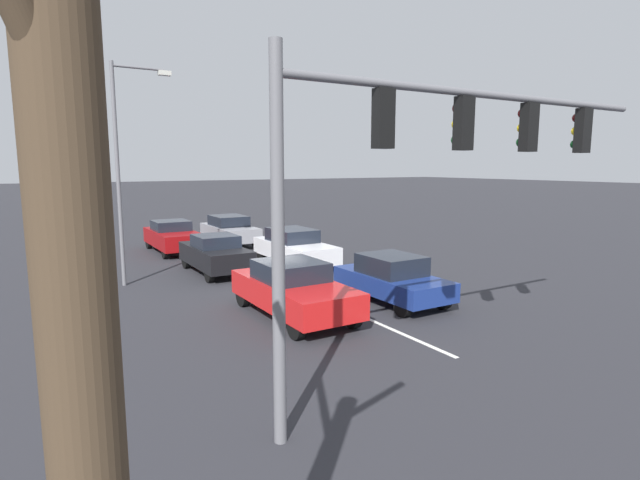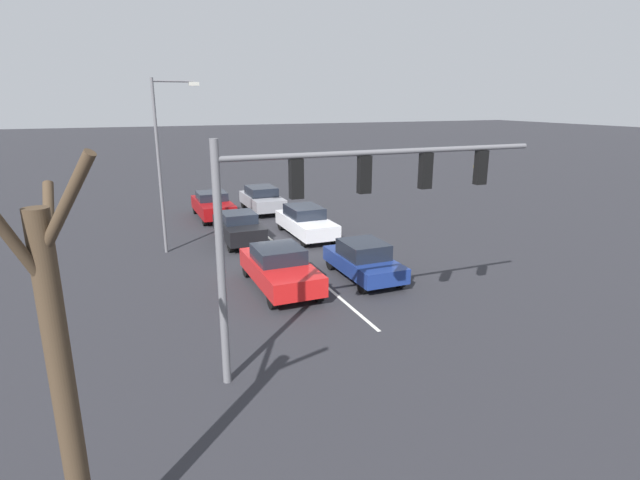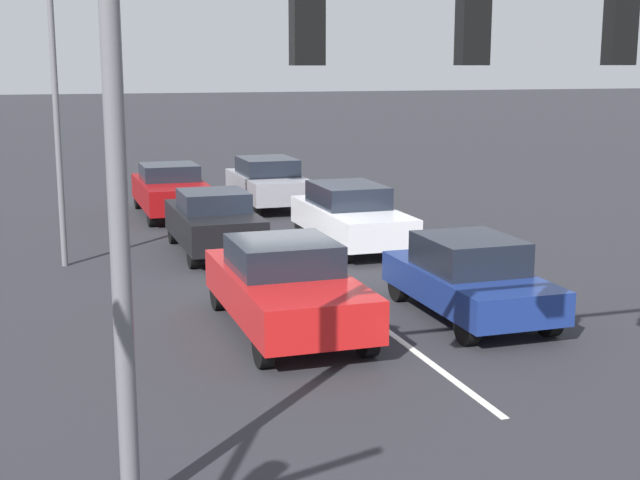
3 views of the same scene
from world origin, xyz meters
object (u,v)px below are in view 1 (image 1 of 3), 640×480
object	(u,v)px
car_red_midlane_front	(293,289)
bare_tree_near	(86,424)
car_navy_leftlane_front	(392,278)
car_gray_leftlane_third	(230,230)
street_lamp_right_shoulder	(124,159)
car_maroon_midlane_third	(173,236)
car_black_midlane_second	(215,254)
traffic_signal_gantry	(439,151)
car_white_leftlane_second	(294,247)

from	to	relation	value
car_red_midlane_front	bare_tree_near	xyz separation A→B (m)	(6.29, 9.97, 2.37)
car_navy_leftlane_front	car_gray_leftlane_third	distance (m)	13.35
car_red_midlane_front	bare_tree_near	world-z (taller)	bare_tree_near
street_lamp_right_shoulder	bare_tree_near	distance (m)	16.69
street_lamp_right_shoulder	car_gray_leftlane_third	bearing A→B (deg)	-133.29
car_red_midlane_front	bare_tree_near	size ratio (longest dim) A/B	0.73
car_gray_leftlane_third	car_maroon_midlane_third	size ratio (longest dim) A/B	0.96
car_red_midlane_front	car_maroon_midlane_third	xyz separation A→B (m)	(0.11, -12.52, -0.01)
car_gray_leftlane_third	bare_tree_near	xyz separation A→B (m)	(9.39, 23.08, 2.34)
car_maroon_midlane_third	bare_tree_near	distance (m)	23.45
bare_tree_near	street_lamp_right_shoulder	bearing A→B (deg)	-100.56
car_black_midlane_second	traffic_signal_gantry	world-z (taller)	traffic_signal_gantry
car_black_midlane_second	car_maroon_midlane_third	world-z (taller)	car_maroon_midlane_third
car_black_midlane_second	bare_tree_near	xyz separation A→B (m)	(6.35, 16.68, 2.39)
car_black_midlane_second	car_maroon_midlane_third	distance (m)	5.82
car_maroon_midlane_third	bare_tree_near	xyz separation A→B (m)	(6.19, 22.50, 2.39)
car_navy_leftlane_front	bare_tree_near	size ratio (longest dim) A/B	0.64
car_white_leftlane_second	car_black_midlane_second	xyz separation A→B (m)	(3.47, -0.18, -0.01)
bare_tree_near	car_red_midlane_front	bearing A→B (deg)	-122.25
car_navy_leftlane_front	bare_tree_near	xyz separation A→B (m)	(9.69, 9.74, 2.42)
car_white_leftlane_second	car_maroon_midlane_third	world-z (taller)	car_white_leftlane_second
car_red_midlane_front	traffic_signal_gantry	bearing A→B (deg)	89.13
car_white_leftlane_second	car_gray_leftlane_third	bearing A→B (deg)	-86.22
car_white_leftlane_second	traffic_signal_gantry	size ratio (longest dim) A/B	0.52
car_white_leftlane_second	bare_tree_near	size ratio (longest dim) A/B	0.74
bare_tree_near	car_maroon_midlane_third	bearing A→B (deg)	-105.38
car_red_midlane_front	car_navy_leftlane_front	world-z (taller)	car_red_midlane_front
car_maroon_midlane_third	street_lamp_right_shoulder	size ratio (longest dim) A/B	0.58
car_maroon_midlane_third	traffic_signal_gantry	world-z (taller)	traffic_signal_gantry
car_white_leftlane_second	street_lamp_right_shoulder	distance (m)	7.73
car_navy_leftlane_front	car_red_midlane_front	bearing A→B (deg)	-3.98
car_gray_leftlane_third	bare_tree_near	distance (m)	25.03
car_red_midlane_front	car_navy_leftlane_front	size ratio (longest dim) A/B	1.14
car_red_midlane_front	bare_tree_near	bearing A→B (deg)	57.75
car_black_midlane_second	street_lamp_right_shoulder	distance (m)	4.99
street_lamp_right_shoulder	car_red_midlane_front	bearing A→B (deg)	116.96
car_navy_leftlane_front	car_gray_leftlane_third	size ratio (longest dim) A/B	0.93
car_white_leftlane_second	car_black_midlane_second	distance (m)	3.48
car_navy_leftlane_front	car_black_midlane_second	xyz separation A→B (m)	(3.34, -6.94, 0.03)
car_red_midlane_front	car_white_leftlane_second	size ratio (longest dim) A/B	0.98
traffic_signal_gantry	car_red_midlane_front	bearing A→B (deg)	-90.87
car_black_midlane_second	car_gray_leftlane_third	distance (m)	7.09
car_red_midlane_front	car_gray_leftlane_third	distance (m)	13.47
car_maroon_midlane_third	traffic_signal_gantry	bearing A→B (deg)	90.06
bare_tree_near	car_navy_leftlane_front	bearing A→B (deg)	-134.86
car_black_midlane_second	street_lamp_right_shoulder	size ratio (longest dim) A/B	0.53
car_red_midlane_front	bare_tree_near	distance (m)	12.03
car_red_midlane_front	traffic_signal_gantry	world-z (taller)	traffic_signal_gantry
car_red_midlane_front	car_gray_leftlane_third	size ratio (longest dim) A/B	1.06
car_gray_leftlane_third	car_maroon_midlane_third	distance (m)	3.25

